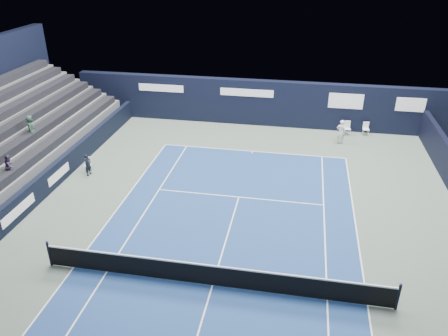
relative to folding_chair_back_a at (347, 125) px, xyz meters
The scene contains 11 objects.
ground 14.86m from the folding_chair_back_a, 112.74° to the right, with size 48.00×48.00×0.00m, color #4F5E54.
court_surface 16.72m from the folding_chair_back_a, 110.09° to the right, with size 10.97×23.77×0.01m, color navy.
folding_chair_back_a is the anchor object (origin of this frame).
folding_chair_back_b 1.23m from the folding_chair_back_a, ahead, with size 0.42×0.41×0.87m.
line_judge_chair 16.38m from the folding_chair_back_a, 150.94° to the right, with size 0.38×0.37×0.81m.
line_judge 16.41m from the folding_chair_back_a, 149.16° to the right, with size 0.44×0.29×1.21m, color black.
court_markings 16.72m from the folding_chair_back_a, 110.09° to the right, with size 11.03×23.83×0.00m.
tennis_net 16.71m from the folding_chair_back_a, 110.09° to the right, with size 12.90×0.10×1.10m.
back_sponsor_wall 5.86m from the folding_chair_back_a, behind, with size 26.00×0.63×3.10m.
side_barrier_left 18.07m from the folding_chair_back_a, 147.47° to the right, with size 0.33×22.00×1.20m.
tennis_player 1.66m from the folding_chair_back_a, 107.99° to the right, with size 0.59×0.82×1.54m.
Camera 1 is at (2.64, -11.98, 11.09)m, focal length 35.00 mm.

